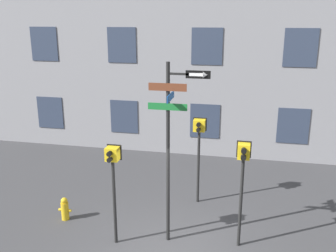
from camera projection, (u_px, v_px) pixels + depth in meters
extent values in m
cube|color=gray|center=(209.00, 6.00, 14.21)|extent=(24.00, 0.60, 11.90)
cube|color=#2D384C|center=(50.00, 113.00, 16.53)|extent=(1.20, 0.03, 1.40)
cube|color=#2D384C|center=(124.00, 117.00, 15.84)|extent=(1.20, 0.03, 1.40)
cube|color=#2D384C|center=(205.00, 121.00, 15.15)|extent=(1.20, 0.03, 1.40)
cube|color=#2D384C|center=(293.00, 126.00, 14.46)|extent=(1.20, 0.03, 1.40)
cube|color=#2D384C|center=(44.00, 44.00, 15.70)|extent=(1.20, 0.03, 1.40)
cube|color=#2D384C|center=(122.00, 45.00, 15.01)|extent=(1.20, 0.03, 1.40)
cube|color=#2D384C|center=(207.00, 46.00, 14.33)|extent=(1.20, 0.03, 1.40)
cube|color=#2D384C|center=(301.00, 48.00, 13.64)|extent=(1.20, 0.03, 1.40)
cylinder|color=black|center=(168.00, 157.00, 9.03)|extent=(0.09, 0.09, 4.56)
cube|color=black|center=(183.00, 74.00, 8.41)|extent=(0.69, 0.05, 0.05)
cube|color=brown|center=(167.00, 87.00, 8.50)|extent=(0.89, 0.02, 0.18)
cube|color=#14478C|center=(171.00, 97.00, 8.61)|extent=(0.02, 0.75, 0.16)
cube|color=#196B2D|center=(167.00, 107.00, 8.63)|extent=(0.93, 0.02, 0.16)
cube|color=black|center=(198.00, 75.00, 8.32)|extent=(0.56, 0.02, 0.18)
cube|color=white|center=(196.00, 75.00, 8.32)|extent=(0.32, 0.01, 0.07)
cone|color=white|center=(205.00, 75.00, 8.28)|extent=(0.10, 0.14, 0.14)
cylinder|color=black|center=(115.00, 203.00, 9.24)|extent=(0.08, 0.08, 2.23)
cube|color=gold|center=(112.00, 154.00, 8.88)|extent=(0.31, 0.26, 0.32)
cube|color=black|center=(114.00, 152.00, 9.02)|extent=(0.37, 0.02, 0.38)
cylinder|color=black|center=(109.00, 154.00, 8.68)|extent=(0.11, 0.12, 0.11)
cylinder|color=black|center=(110.00, 160.00, 8.73)|extent=(0.11, 0.12, 0.11)
cylinder|color=silver|center=(110.00, 153.00, 8.74)|extent=(0.09, 0.01, 0.09)
cylinder|color=black|center=(241.00, 203.00, 9.10)|extent=(0.08, 0.08, 2.33)
cube|color=gold|center=(244.00, 151.00, 8.73)|extent=(0.29, 0.26, 0.36)
cube|color=black|center=(244.00, 149.00, 8.86)|extent=(0.35, 0.02, 0.42)
cylinder|color=black|center=(244.00, 151.00, 8.53)|extent=(0.12, 0.12, 0.12)
cylinder|color=black|center=(243.00, 157.00, 8.57)|extent=(0.12, 0.12, 0.12)
cylinder|color=silver|center=(244.00, 150.00, 8.58)|extent=(0.10, 0.01, 0.10)
cylinder|color=black|center=(198.00, 167.00, 11.35)|extent=(0.08, 0.08, 2.30)
cube|color=gold|center=(199.00, 125.00, 10.98)|extent=(0.34, 0.26, 0.35)
cube|color=black|center=(200.00, 124.00, 11.11)|extent=(0.40, 0.02, 0.41)
cylinder|color=black|center=(199.00, 125.00, 10.78)|extent=(0.12, 0.12, 0.12)
cylinder|color=black|center=(198.00, 130.00, 10.82)|extent=(0.12, 0.12, 0.12)
cylinder|color=silver|center=(199.00, 124.00, 10.83)|extent=(0.10, 0.01, 0.10)
cylinder|color=gold|center=(65.00, 211.00, 10.56)|extent=(0.21, 0.21, 0.52)
sphere|color=gold|center=(64.00, 201.00, 10.48)|extent=(0.18, 0.18, 0.18)
cylinder|color=gold|center=(60.00, 210.00, 10.59)|extent=(0.08, 0.07, 0.07)
cylinder|color=gold|center=(70.00, 211.00, 10.53)|extent=(0.08, 0.07, 0.07)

